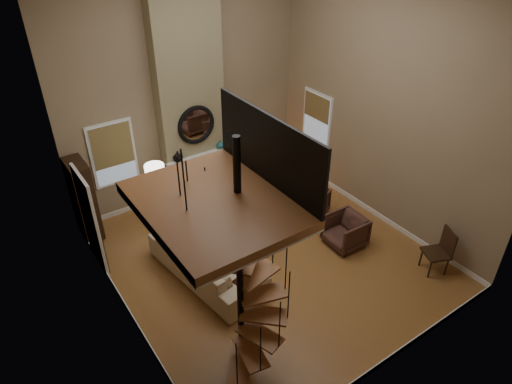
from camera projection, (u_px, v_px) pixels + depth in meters
ground at (267, 256)px, 9.67m from camera, size 6.00×6.50×0.01m
back_wall at (185, 87)px, 10.42m from camera, size 6.00×0.02×5.50m
front_wall at (415, 230)px, 5.93m from camera, size 6.00×0.02×5.50m
left_wall at (104, 190)px, 6.74m from camera, size 0.02×6.50×5.50m
right_wall at (384, 103)px, 9.60m from camera, size 0.02×6.50×5.50m
baseboard_back at (194, 186)px, 11.87m from camera, size 6.00×0.02×0.12m
baseboard_front at (383, 362)px, 7.39m from camera, size 6.00×0.02×0.12m
baseboard_left at (132, 316)px, 8.21m from camera, size 0.02×6.50×0.12m
baseboard_right at (367, 208)px, 11.06m from camera, size 0.02×6.50×0.12m
chimney_breast at (189, 89)px, 10.29m from camera, size 1.60×0.38×5.50m
hearth at (207, 200)px, 11.43m from camera, size 1.50×0.60×0.04m
firebox at (200, 176)px, 11.35m from camera, size 0.95×0.02×0.72m
mantel at (200, 156)px, 10.96m from camera, size 1.70×0.18×0.06m
mirror_frame at (196, 125)px, 10.57m from camera, size 0.94×0.10×0.94m
mirror_disc at (196, 125)px, 10.58m from camera, size 0.80×0.01×0.80m
vase_left at (178, 156)px, 10.65m from camera, size 0.24×0.24×0.25m
vase_right at (220, 144)px, 11.20m from camera, size 0.20×0.20×0.21m
window_back at (113, 153)px, 10.11m from camera, size 1.02×0.06×1.52m
window_right at (317, 120)px, 11.58m from camera, size 0.06×1.02×1.52m
entry_door at (91, 222)px, 8.93m from camera, size 0.10×1.05×2.16m
loft at (221, 198)px, 5.69m from camera, size 1.70×2.20×1.09m
spiral_stair at (241, 275)px, 6.61m from camera, size 1.47×1.47×4.06m
hutch at (84, 199)px, 9.77m from camera, size 0.38×0.80×1.79m
sofa at (206, 260)px, 8.96m from camera, size 1.38×2.75×0.77m
armchair_near at (312, 201)px, 10.77m from camera, size 0.93×0.92×0.66m
armchair_far at (348, 230)px, 9.84m from camera, size 0.81×0.79×0.71m
coffee_table at (253, 242)px, 9.62m from camera, size 1.30×0.82×0.45m
bowl at (252, 232)px, 9.54m from camera, size 0.43×0.43×0.11m
book at (271, 233)px, 9.58m from camera, size 0.28×0.31×0.02m
floor_lamp at (156, 178)px, 9.62m from camera, size 0.42×0.42×1.72m
accent_lamp at (254, 166)px, 12.40m from camera, size 0.13×0.13×0.47m
side_chair at (441, 249)px, 9.03m from camera, size 0.61×0.61×0.98m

